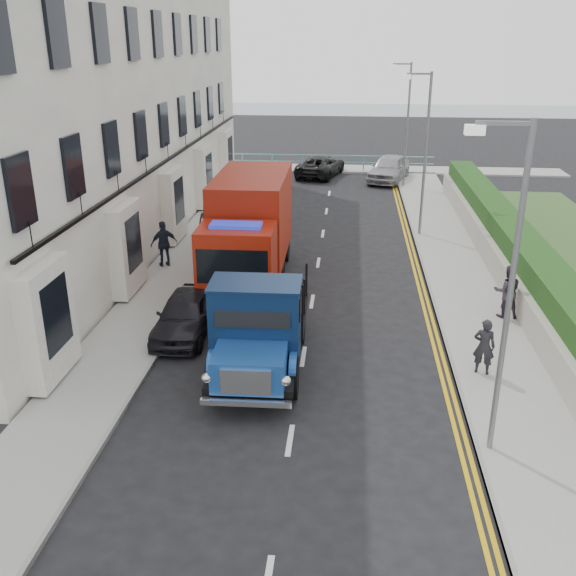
% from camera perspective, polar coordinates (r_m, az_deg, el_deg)
% --- Properties ---
extents(ground, '(120.00, 120.00, 0.00)m').
position_cam_1_polar(ground, '(16.25, 0.84, -9.37)').
color(ground, black).
rests_on(ground, ground).
extents(pavement_west, '(2.40, 38.00, 0.12)m').
position_cam_1_polar(pavement_west, '(25.16, -9.33, 1.99)').
color(pavement_west, gray).
rests_on(pavement_west, ground).
extents(pavement_east, '(2.60, 38.00, 0.12)m').
position_cam_1_polar(pavement_east, '(24.71, 14.95, 1.17)').
color(pavement_east, gray).
rests_on(pavement_east, ground).
extents(promenade, '(30.00, 2.50, 0.12)m').
position_cam_1_polar(promenade, '(43.71, 4.03, 10.53)').
color(promenade, gray).
rests_on(promenade, ground).
extents(sea_plane, '(120.00, 120.00, 0.00)m').
position_cam_1_polar(sea_plane, '(74.38, 4.79, 14.99)').
color(sea_plane, slate).
rests_on(sea_plane, ground).
extents(terrace_west, '(6.31, 30.20, 14.25)m').
position_cam_1_polar(terrace_west, '(28.93, -16.80, 18.32)').
color(terrace_west, white).
rests_on(terrace_west, ground).
extents(garden_east, '(1.45, 28.00, 1.75)m').
position_cam_1_polar(garden_east, '(24.85, 19.48, 2.81)').
color(garden_east, '#B2AD9E').
rests_on(garden_east, ground).
extents(seafront_railing, '(13.00, 0.08, 1.11)m').
position_cam_1_polar(seafront_railing, '(42.83, 4.01, 11.01)').
color(seafront_railing, '#59B2A5').
rests_on(seafront_railing, ground).
extents(lamp_near, '(1.23, 0.18, 7.00)m').
position_cam_1_polar(lamp_near, '(13.04, 18.80, 0.87)').
color(lamp_near, slate).
rests_on(lamp_near, ground).
extents(lamp_mid, '(1.23, 0.18, 7.00)m').
position_cam_1_polar(lamp_mid, '(28.41, 11.93, 12.26)').
color(lamp_mid, slate).
rests_on(lamp_mid, ground).
extents(lamp_far, '(1.23, 0.18, 7.00)m').
position_cam_1_polar(lamp_far, '(38.28, 10.42, 14.65)').
color(lamp_far, slate).
rests_on(lamp_far, ground).
extents(bedford_lorry, '(2.38, 5.72, 2.67)m').
position_cam_1_polar(bedford_lorry, '(16.45, -2.76, -4.12)').
color(bedford_lorry, black).
rests_on(bedford_lorry, ground).
extents(red_lorry, '(2.53, 7.20, 3.76)m').
position_cam_1_polar(red_lorry, '(22.83, -3.43, 5.34)').
color(red_lorry, black).
rests_on(red_lorry, ground).
extents(parked_car_front, '(1.53, 3.75, 1.27)m').
position_cam_1_polar(parked_car_front, '(19.31, -9.07, -2.29)').
color(parked_car_front, black).
rests_on(parked_car_front, ground).
extents(parked_car_mid, '(1.94, 4.16, 1.32)m').
position_cam_1_polar(parked_car_mid, '(22.58, -4.27, 1.56)').
color(parked_car_mid, '#60A2CE').
rests_on(parked_car_mid, ground).
extents(parked_car_rear, '(2.07, 4.96, 1.43)m').
position_cam_1_polar(parked_car_rear, '(27.41, -4.61, 5.28)').
color(parked_car_rear, silver).
rests_on(parked_car_rear, ground).
extents(seafront_car_left, '(3.30, 5.13, 1.32)m').
position_cam_1_polar(seafront_car_left, '(41.48, 2.92, 10.80)').
color(seafront_car_left, black).
rests_on(seafront_car_left, ground).
extents(seafront_car_right, '(3.12, 5.01, 1.59)m').
position_cam_1_polar(seafront_car_right, '(40.40, 8.96, 10.48)').
color(seafront_car_right, '#9D9CA1').
rests_on(seafront_car_right, ground).
extents(pedestrian_east_near, '(0.63, 0.49, 1.52)m').
position_cam_1_polar(pedestrian_east_near, '(17.34, 17.04, -4.98)').
color(pedestrian_east_near, black).
rests_on(pedestrian_east_near, pavement_east).
extents(pedestrian_east_far, '(0.86, 0.68, 1.70)m').
position_cam_1_polar(pedestrian_east_far, '(20.98, 18.90, -0.27)').
color(pedestrian_east_far, '#342D37').
rests_on(pedestrian_east_far, pavement_east).
extents(pedestrian_west_near, '(1.10, 0.90, 1.76)m').
position_cam_1_polar(pedestrian_west_near, '(24.80, -10.95, 3.88)').
color(pedestrian_west_near, '#1B2130').
rests_on(pedestrian_west_near, pavement_west).
extents(pedestrian_west_far, '(0.85, 0.61, 1.62)m').
position_cam_1_polar(pedestrian_west_far, '(27.94, -7.16, 5.95)').
color(pedestrian_west_far, '#362D27').
rests_on(pedestrian_west_far, pavement_west).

